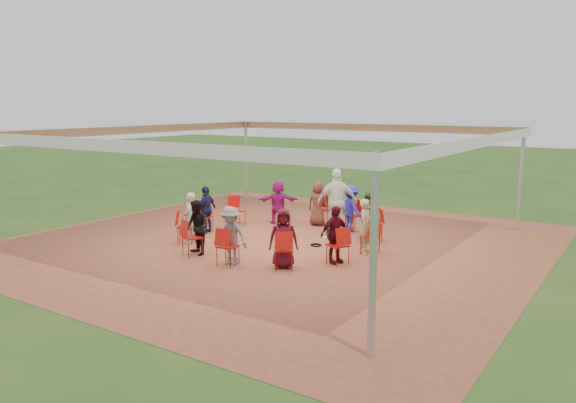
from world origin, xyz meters
The scene contains 29 objects.
ground centered at (0.00, 0.00, 0.00)m, with size 80.00×80.00×0.00m, color #2A4A17.
dirt_patch centered at (0.00, 0.00, 0.01)m, with size 13.00×13.00×0.00m, color brown.
tent centered at (0.00, 0.00, 2.37)m, with size 10.33×10.33×3.00m.
chair_0 centered at (2.30, -1.03, 0.45)m, with size 0.42×0.44×0.90m, color #B0100A, non-canonical shape.
chair_1 centered at (2.51, 0.26, 0.45)m, with size 0.42×0.44×0.90m, color #B0100A, non-canonical shape.
chair_2 centered at (2.04, 1.47, 0.45)m, with size 0.42×0.44×0.90m, color #B0100A, non-canonical shape.
chair_3 centered at (1.03, 2.30, 0.45)m, with size 0.42×0.44×0.90m, color #B0100A, non-canonical shape.
chair_4 centered at (-0.26, 2.51, 0.45)m, with size 0.42×0.44×0.90m, color #B0100A, non-canonical shape.
chair_5 centered at (-1.47, 2.04, 0.45)m, with size 0.42×0.44×0.90m, color #B0100A, non-canonical shape.
chair_6 centered at (-2.30, 1.03, 0.45)m, with size 0.42×0.44×0.90m, color #B0100A, non-canonical shape.
chair_7 centered at (-2.51, -0.26, 0.45)m, with size 0.42×0.44×0.90m, color #B0100A, non-canonical shape.
chair_8 centered at (-2.04, -1.47, 0.45)m, with size 0.42×0.44×0.90m, color #B0100A, non-canonical shape.
chair_9 centered at (-1.03, -2.30, 0.45)m, with size 0.42×0.44×0.90m, color #B0100A, non-canonical shape.
chair_10 centered at (0.26, -2.51, 0.45)m, with size 0.42×0.44×0.90m, color #B0100A, non-canonical shape.
chair_11 centered at (1.47, -2.04, 0.45)m, with size 0.42×0.44×0.90m, color #B0100A, non-canonical shape.
person_seated_0 centered at (2.19, -0.98, 0.68)m, with size 0.79×0.41×1.35m, color #450A15.
person_seated_1 centered at (2.39, 0.24, 0.68)m, with size 0.49×0.32×1.35m, color tan.
person_seated_2 centered at (1.95, 1.40, 0.68)m, with size 0.66×0.38×1.35m, color #2E5535.
person_seated_3 centered at (0.98, 2.19, 0.68)m, with size 0.87×0.43×1.35m, color #2526A8.
person_seated_4 centered at (-0.24, 2.39, 0.68)m, with size 0.66×0.37×1.35m, color #592A23.
person_seated_5 centered at (-1.40, 1.95, 0.68)m, with size 1.25×0.47×1.35m, color #95156F.
person_seated_6 centered at (-2.39, -0.24, 0.68)m, with size 0.79×0.41×1.35m, color #17153D.
person_seated_7 centered at (-1.95, -1.40, 0.68)m, with size 0.49×0.32×1.35m, color #A39F91.
person_seated_8 centered at (-0.98, -2.19, 0.68)m, with size 0.66×0.38×1.35m, color black.
person_seated_9 centered at (0.24, -2.39, 0.68)m, with size 0.87×0.43×1.35m, color slate.
person_seated_10 centered at (1.40, -1.95, 0.68)m, with size 0.66×0.37×1.35m, color #450A15.
standing_person centered at (0.86, 1.57, 0.95)m, with size 1.11×0.57×1.89m, color white.
cable_coil centered at (1.01, 0.17, 0.02)m, with size 0.36×0.36×0.03m.
laptop centered at (2.05, -0.92, 0.64)m, with size 0.40×0.43×0.24m.
Camera 1 is at (8.24, -12.10, 3.64)m, focal length 35.00 mm.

